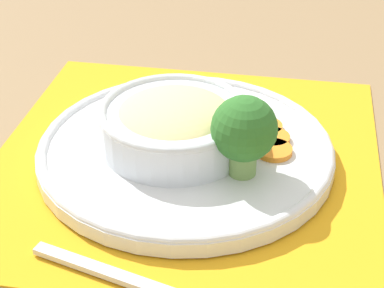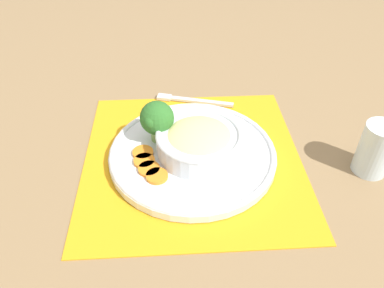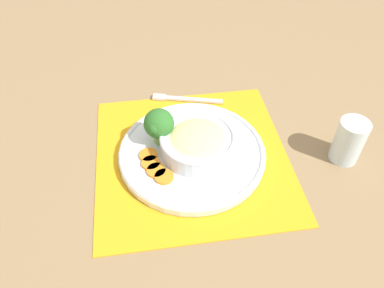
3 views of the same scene
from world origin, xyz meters
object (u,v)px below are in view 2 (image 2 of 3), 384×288
fork (187,100)px  water_glass (375,152)px  bowl (199,140)px  broccoli_floret (157,119)px

fork → water_glass: bearing=-112.0°
bowl → broccoli_floret: 0.09m
bowl → broccoli_floret: broccoli_floret is taller
bowl → water_glass: water_glass is taller
broccoli_floret → water_glass: broccoli_floret is taller
bowl → water_glass: 0.32m
bowl → fork: size_ratio=0.89×
water_glass → fork: size_ratio=0.56×
broccoli_floret → water_glass: bearing=-97.5°
bowl → broccoli_floret: size_ratio=1.90×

